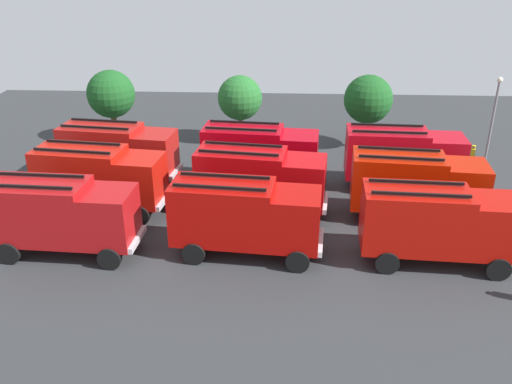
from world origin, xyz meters
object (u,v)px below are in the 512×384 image
object	(u,v)px
fire_truck_8	(403,155)
tree_0	(111,94)
traffic_cone_2	(201,227)
fire_truck_0	(61,213)
fire_truck_3	(99,176)
tree_1	(240,98)
tree_2	(368,100)
lamppost	(493,117)
firefighter_0	(314,152)
fire_truck_7	(260,152)
fire_truck_1	(245,215)
firefighter_2	(82,153)
fire_truck_4	(260,178)
fire_truck_6	(118,150)
traffic_cone_1	(250,223)
firefighter_1	(472,156)
fire_truck_5	(417,183)
traffic_cone_0	(87,167)
fire_truck_2	(437,222)

from	to	relation	value
fire_truck_8	tree_0	distance (m)	21.63
fire_truck_8	traffic_cone_2	distance (m)	13.32
fire_truck_0	fire_truck_3	size ratio (longest dim) A/B	0.98
tree_1	tree_2	xyz separation A→B (m)	(9.33, -0.75, 0.21)
tree_2	lamppost	xyz separation A→B (m)	(7.34, -4.30, 0.07)
firefighter_0	fire_truck_7	bearing A→B (deg)	-66.03
fire_truck_1	firefighter_2	world-z (taller)	fire_truck_1
tree_0	lamppost	distance (m)	26.68
fire_truck_3	fire_truck_4	world-z (taller)	same
fire_truck_0	fire_truck_6	distance (m)	8.71
fire_truck_3	traffic_cone_1	distance (m)	8.82
tree_1	tree_2	distance (m)	9.36
fire_truck_8	firefighter_1	size ratio (longest dim) A/B	4.48
fire_truck_5	tree_1	world-z (taller)	tree_1
fire_truck_3	tree_2	xyz separation A→B (m)	(16.21, 11.42, 1.50)
firefighter_2	tree_0	world-z (taller)	tree_0
lamppost	fire_truck_4	bearing A→B (deg)	-154.55
fire_truck_5	traffic_cone_0	bearing A→B (deg)	168.96
firefighter_2	traffic_cone_1	xyz separation A→B (m)	(11.85, -8.12, -0.70)
fire_truck_0	fire_truck_7	xyz separation A→B (m)	(9.12, 8.83, 0.00)
fire_truck_1	tree_2	world-z (taller)	tree_2
fire_truck_4	fire_truck_5	world-z (taller)	same
fire_truck_1	fire_truck_5	size ratio (longest dim) A/B	1.00
firefighter_2	fire_truck_6	bearing A→B (deg)	-105.39
fire_truck_4	firefighter_1	xyz separation A→B (m)	(13.98, 7.46, -1.25)
tree_1	fire_truck_3	bearing A→B (deg)	-119.47
fire_truck_5	tree_2	xyz separation A→B (m)	(-1.11, 11.57, 1.50)
tree_2	traffic_cone_1	bearing A→B (deg)	-120.56
fire_truck_4	firefighter_1	bearing A→B (deg)	35.26
fire_truck_6	traffic_cone_1	xyz separation A→B (m)	(8.57, -5.81, -1.82)
fire_truck_1	traffic_cone_0	size ratio (longest dim) A/B	12.35
tree_0	firefighter_1	bearing A→B (deg)	-9.45
fire_truck_4	tree_2	size ratio (longest dim) A/B	1.37
tree_2	traffic_cone_1	distance (m)	15.60
tree_0	lamppost	size ratio (longest dim) A/B	0.87
tree_1	traffic_cone_2	distance (m)	14.79
fire_truck_1	fire_truck_8	size ratio (longest dim) A/B	1.01
fire_truck_6	tree_0	world-z (taller)	tree_0
fire_truck_3	traffic_cone_2	world-z (taller)	fire_truck_3
fire_truck_5	traffic_cone_2	xyz separation A→B (m)	(-11.41, -2.11, -1.81)
fire_truck_2	fire_truck_4	xyz separation A→B (m)	(-8.41, 4.73, 0.00)
tree_1	traffic_cone_1	world-z (taller)	tree_1
traffic_cone_1	fire_truck_3	bearing A→B (deg)	168.63
fire_truck_1	fire_truck_5	xyz separation A→B (m)	(8.96, 4.16, 0.00)
fire_truck_7	firefighter_0	bearing A→B (deg)	49.07
firefighter_1	tree_1	size ratio (longest dim) A/B	0.32
fire_truck_1	lamppost	xyz separation A→B (m)	(15.19, 11.42, 1.57)
fire_truck_0	traffic_cone_2	world-z (taller)	fire_truck_0
fire_truck_6	firefighter_0	xyz separation A→B (m)	(12.34, 3.52, -1.20)
fire_truck_1	traffic_cone_0	bearing A→B (deg)	143.23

